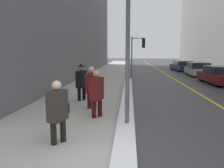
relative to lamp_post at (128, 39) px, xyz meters
The scene contains 14 objects.
ground_plane 3.33m from the lamp_post, 94.97° to the right, with size 160.00×160.00×0.00m, color #38383A.
sidewalk_slab 13.32m from the lamp_post, 99.62° to the left, with size 4.00×80.00×0.01m.
road_centre_stripe 13.68m from the lamp_post, 73.50° to the left, with size 0.16×80.00×0.00m.
snow_bank_curb 4.49m from the lamp_post, 90.51° to the left, with size 0.50×13.91×0.20m.
building_facade_left 19.81m from the lamp_post, 111.88° to the left, with size 6.00×36.00×14.30m.
lamp_post is the anchor object (origin of this frame).
traffic_light_near 15.19m from the lamp_post, 86.45° to the left, with size 1.31×0.32×3.71m.
pedestrian_with_shoulder_bag 2.61m from the lamp_post, 146.22° to the right, with size 0.42×0.74×1.55m.
pedestrian_nearside 2.26m from the lamp_post, 132.89° to the left, with size 0.44×0.59×1.63m.
pedestrian_in_glasses 3.20m from the lamp_post, 121.21° to the left, with size 0.45×0.60×1.67m.
pedestrian_trailing 4.56m from the lamp_post, 120.11° to the left, with size 0.44×0.59×1.73m.
parked_car_maroon 12.05m from the lamp_post, 57.03° to the left, with size 1.91×4.31×1.26m.
parked_car_silver 16.84m from the lamp_post, 66.75° to the left, with size 2.00×4.21×1.28m.
parked_car_navy 22.42m from the lamp_post, 73.13° to the left, with size 2.18×4.96×1.20m.
Camera 1 is at (0.24, -3.95, 2.20)m, focal length 35.00 mm.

